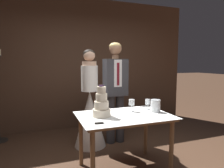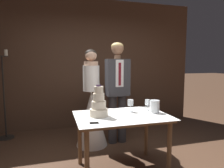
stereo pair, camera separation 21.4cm
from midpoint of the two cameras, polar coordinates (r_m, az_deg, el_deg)
The scene contains 9 objects.
wall_back at distance 4.54m, azimuth -8.82°, elevation 5.72°, with size 4.88×0.12×2.83m, color #513828.
cake_table at distance 2.67m, azimuth 1.17°, elevation -10.82°, with size 1.21×0.83×0.76m.
tiered_cake at distance 2.56m, azimuth -5.43°, elevation -6.13°, with size 0.23×0.23×0.41m.
cake_knife at distance 2.30m, azimuth -4.29°, elevation -11.03°, with size 0.44×0.09×0.02m.
wine_glass_near at distance 2.95m, azimuth 8.08°, elevation -5.24°, with size 0.07×0.07×0.15m.
wine_glass_middle at distance 2.81m, azimuth 3.47°, elevation -5.44°, with size 0.08×0.08×0.17m.
hurricane_candle at distance 2.83m, azimuth 10.18°, elevation -6.24°, with size 0.13×0.13×0.17m.
bride at distance 3.49m, azimuth -8.09°, elevation -7.81°, with size 0.54×0.54×1.66m.
groom at distance 3.54m, azimuth -0.77°, elevation -0.84°, with size 0.40×0.25×1.79m.
Camera 1 is at (-1.00, -2.09, 1.45)m, focal length 32.00 mm.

